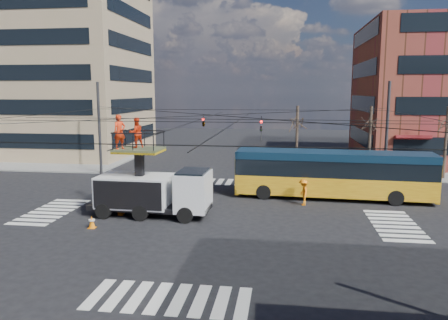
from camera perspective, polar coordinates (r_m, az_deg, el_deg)
ground at (r=25.36m, az=-1.32°, el=-7.56°), size 120.00×120.00×0.00m
sidewalk_nw at (r=51.91m, az=-20.90°, el=0.47°), size 18.00×18.00×0.12m
crosswalks at (r=25.35m, az=-1.32°, el=-7.54°), size 22.40×22.40×0.02m
building_tower at (r=55.05m, az=-21.19°, el=16.53°), size 18.06×16.06×30.00m
overhead_network at (r=24.89m, az=-1.37°, el=2.22°), size 24.24×24.24×8.00m
tree_a at (r=37.60m, az=9.55°, el=4.91°), size 2.00×2.00×6.00m
tree_b at (r=38.25m, az=18.60°, el=4.63°), size 2.00×2.00×6.00m
tree_c at (r=39.81m, az=27.13°, el=4.27°), size 2.00×2.00×6.00m
utility_truck at (r=25.71m, az=-9.26°, el=-2.92°), size 7.07×2.82×5.91m
city_bus at (r=30.38m, az=14.00°, el=-1.70°), size 13.15×3.36×3.20m
traffic_cone at (r=24.48m, az=-16.88°, el=-7.74°), size 0.36×0.36×0.68m
worker_ground at (r=26.38m, az=-13.48°, el=-4.88°), size 0.54×1.20×2.01m
flagger at (r=28.34m, az=10.34°, el=-4.15°), size 0.80×1.19×1.70m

